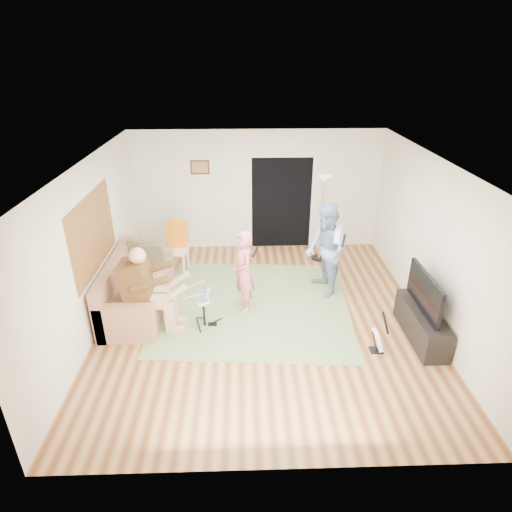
{
  "coord_description": "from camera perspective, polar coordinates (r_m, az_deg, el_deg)",
  "views": [
    {
      "loc": [
        -0.33,
        -6.23,
        4.21
      ],
      "look_at": [
        -0.12,
        0.3,
        1.04
      ],
      "focal_mm": 30.0,
      "sensor_mm": 36.0,
      "label": 1
    }
  ],
  "objects": [
    {
      "name": "sofa",
      "position": [
        7.97,
        -15.99,
        -4.58
      ],
      "size": [
        0.94,
        2.28,
        0.92
      ],
      "color": "#A06C50",
      "rests_on": "floor"
    },
    {
      "name": "picture_frame",
      "position": [
        9.55,
        -7.5,
        11.65
      ],
      "size": [
        0.42,
        0.03,
        0.32
      ],
      "primitive_type": "cube",
      "color": "#3F2314",
      "rests_on": "walls"
    },
    {
      "name": "television",
      "position": [
        7.08,
        21.58,
        -4.46
      ],
      "size": [
        0.06,
        1.19,
        0.6
      ],
      "primitive_type": "cube",
      "color": "black",
      "rests_on": "tv_cabinet"
    },
    {
      "name": "microphone",
      "position": [
        7.22,
        -0.14,
        0.45
      ],
      "size": [
        0.06,
        0.06,
        0.24
      ],
      "primitive_type": null,
      "color": "black",
      "rests_on": "singer"
    },
    {
      "name": "torchiere_lamp",
      "position": [
        9.15,
        8.87,
        6.93
      ],
      "size": [
        0.34,
        0.34,
        1.88
      ],
      "color": "black",
      "rests_on": "floor"
    },
    {
      "name": "window_blinds",
      "position": [
        7.37,
        -20.89,
        2.93
      ],
      "size": [
        0.0,
        2.05,
        2.05
      ],
      "primitive_type": "plane",
      "rotation": [
        1.57,
        0.0,
        1.57
      ],
      "color": "brown",
      "rests_on": "walls"
    },
    {
      "name": "tv_cabinet",
      "position": [
        7.4,
        21.18,
        -8.47
      ],
      "size": [
        0.4,
        1.4,
        0.5
      ],
      "primitive_type": "cube",
      "color": "black",
      "rests_on": "floor"
    },
    {
      "name": "doorway",
      "position": [
        9.79,
        3.41,
        6.98
      ],
      "size": [
        2.1,
        0.0,
        2.1
      ],
      "primitive_type": "plane",
      "rotation": [
        1.57,
        0.0,
        0.0
      ],
      "color": "black",
      "rests_on": "walls"
    },
    {
      "name": "ceiling",
      "position": [
        6.42,
        1.15,
        12.26
      ],
      "size": [
        6.0,
        6.0,
        0.0
      ],
      "primitive_type": "plane",
      "rotation": [
        3.14,
        0.0,
        0.0
      ],
      "color": "white",
      "rests_on": "walls"
    },
    {
      "name": "guitarist",
      "position": [
        7.93,
        9.27,
        0.7
      ],
      "size": [
        0.83,
        0.98,
        1.77
      ],
      "primitive_type": "imported",
      "rotation": [
        0.0,
        0.0,
        -1.36
      ],
      "color": "#7083A4",
      "rests_on": "floor"
    },
    {
      "name": "floor",
      "position": [
        7.53,
        0.97,
        -8.15
      ],
      "size": [
        6.0,
        6.0,
        0.0
      ],
      "primitive_type": "plane",
      "color": "brown",
      "rests_on": "ground"
    },
    {
      "name": "area_rug",
      "position": [
        7.85,
        -0.26,
        -6.52
      ],
      "size": [
        3.61,
        3.46,
        0.02
      ],
      "primitive_type": "cube",
      "rotation": [
        0.0,
        0.0,
        -0.07
      ],
      "color": "#627A4A",
      "rests_on": "floor"
    },
    {
      "name": "drummer",
      "position": [
        7.19,
        -13.93,
        -5.41
      ],
      "size": [
        0.95,
        0.53,
        1.46
      ],
      "color": "#563618",
      "rests_on": "sofa"
    },
    {
      "name": "guitar_held",
      "position": [
        7.84,
        10.87,
        2.81
      ],
      "size": [
        0.3,
        0.61,
        0.26
      ],
      "primitive_type": null,
      "rotation": [
        0.0,
        0.0,
        -0.31
      ],
      "color": "white",
      "rests_on": "guitarist"
    },
    {
      "name": "drum_kit",
      "position": [
        7.21,
        -6.96,
        -7.35
      ],
      "size": [
        0.35,
        0.63,
        0.65
      ],
      "color": "black",
      "rests_on": "floor"
    },
    {
      "name": "guitar_spare",
      "position": [
        6.91,
        15.96,
        -10.71
      ],
      "size": [
        0.26,
        0.23,
        0.72
      ],
      "color": "black",
      "rests_on": "floor"
    },
    {
      "name": "singer",
      "position": [
        7.38,
        -1.69,
        -2.14
      ],
      "size": [
        0.5,
        0.62,
        1.49
      ],
      "primitive_type": "imported",
      "rotation": [
        0.0,
        0.0,
        -1.26
      ],
      "color": "#DF6174",
      "rests_on": "floor"
    },
    {
      "name": "dining_chair",
      "position": [
        8.98,
        -10.55,
        0.2
      ],
      "size": [
        0.51,
        0.53,
        1.08
      ],
      "rotation": [
        0.0,
        0.0,
        -0.11
      ],
      "color": "beige",
      "rests_on": "floor"
    },
    {
      "name": "walls",
      "position": [
        6.86,
        1.06,
        1.23
      ],
      "size": [
        5.5,
        6.0,
        2.7
      ],
      "primitive_type": null,
      "color": "beige",
      "rests_on": "floor"
    }
  ]
}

